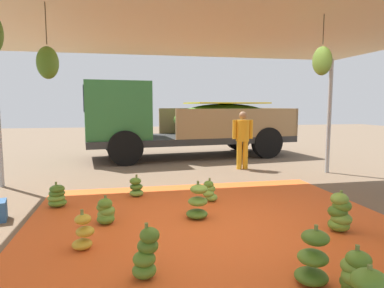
{
  "coord_description": "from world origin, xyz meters",
  "views": [
    {
      "loc": [
        -1.26,
        -4.4,
        1.71
      ],
      "look_at": [
        -0.01,
        1.82,
        0.98
      ],
      "focal_mm": 31.91,
      "sensor_mm": 36.0,
      "label": 1
    }
  ],
  "objects_px": {
    "banana_bunch_0": "(106,212)",
    "banana_bunch_6": "(198,203)",
    "cargo_truck_main": "(182,121)",
    "banana_bunch_2": "(57,196)",
    "banana_bunch_10": "(210,192)",
    "banana_bunch_12": "(340,213)",
    "banana_bunch_1": "(313,260)",
    "banana_bunch_13": "(146,254)",
    "worker_0": "(243,136)",
    "banana_bunch_7": "(136,188)",
    "banana_bunch_9": "(83,233)",
    "banana_bunch_4": "(356,277)"
  },
  "relations": [
    {
      "from": "banana_bunch_1",
      "to": "banana_bunch_9",
      "type": "distance_m",
      "value": 2.56
    },
    {
      "from": "banana_bunch_13",
      "to": "cargo_truck_main",
      "type": "distance_m",
      "value": 8.06
    },
    {
      "from": "banana_bunch_1",
      "to": "banana_bunch_7",
      "type": "relative_size",
      "value": 1.4
    },
    {
      "from": "banana_bunch_4",
      "to": "banana_bunch_6",
      "type": "xyz_separation_m",
      "value": [
        -0.87,
        2.41,
        0.02
      ]
    },
    {
      "from": "banana_bunch_1",
      "to": "cargo_truck_main",
      "type": "height_order",
      "value": "cargo_truck_main"
    },
    {
      "from": "banana_bunch_0",
      "to": "banana_bunch_13",
      "type": "relative_size",
      "value": 0.76
    },
    {
      "from": "banana_bunch_13",
      "to": "banana_bunch_0",
      "type": "bearing_deg",
      "value": 105.64
    },
    {
      "from": "banana_bunch_1",
      "to": "banana_bunch_13",
      "type": "height_order",
      "value": "banana_bunch_1"
    },
    {
      "from": "banana_bunch_7",
      "to": "banana_bunch_0",
      "type": "bearing_deg",
      "value": -109.05
    },
    {
      "from": "banana_bunch_2",
      "to": "banana_bunch_10",
      "type": "height_order",
      "value": "banana_bunch_2"
    },
    {
      "from": "banana_bunch_0",
      "to": "banana_bunch_4",
      "type": "relative_size",
      "value": 0.82
    },
    {
      "from": "banana_bunch_6",
      "to": "banana_bunch_10",
      "type": "bearing_deg",
      "value": 64.64
    },
    {
      "from": "banana_bunch_10",
      "to": "banana_bunch_0",
      "type": "bearing_deg",
      "value": -154.81
    },
    {
      "from": "banana_bunch_9",
      "to": "worker_0",
      "type": "distance_m",
      "value": 5.84
    },
    {
      "from": "banana_bunch_2",
      "to": "banana_bunch_13",
      "type": "height_order",
      "value": "banana_bunch_13"
    },
    {
      "from": "banana_bunch_1",
      "to": "worker_0",
      "type": "bearing_deg",
      "value": 76.61
    },
    {
      "from": "banana_bunch_0",
      "to": "banana_bunch_10",
      "type": "distance_m",
      "value": 1.94
    },
    {
      "from": "banana_bunch_7",
      "to": "cargo_truck_main",
      "type": "xyz_separation_m",
      "value": [
        1.7,
        4.74,
        1.03
      ]
    },
    {
      "from": "banana_bunch_1",
      "to": "banana_bunch_2",
      "type": "height_order",
      "value": "banana_bunch_1"
    },
    {
      "from": "banana_bunch_4",
      "to": "banana_bunch_7",
      "type": "height_order",
      "value": "banana_bunch_4"
    },
    {
      "from": "banana_bunch_4",
      "to": "banana_bunch_13",
      "type": "distance_m",
      "value": 1.92
    },
    {
      "from": "banana_bunch_10",
      "to": "worker_0",
      "type": "xyz_separation_m",
      "value": [
        1.64,
        2.87,
        0.72
      ]
    },
    {
      "from": "worker_0",
      "to": "banana_bunch_0",
      "type": "bearing_deg",
      "value": -132.58
    },
    {
      "from": "banana_bunch_13",
      "to": "worker_0",
      "type": "height_order",
      "value": "worker_0"
    },
    {
      "from": "banana_bunch_6",
      "to": "cargo_truck_main",
      "type": "xyz_separation_m",
      "value": [
        0.83,
        6.18,
        0.96
      ]
    },
    {
      "from": "banana_bunch_13",
      "to": "banana_bunch_12",
      "type": "bearing_deg",
      "value": 15.7
    },
    {
      "from": "banana_bunch_9",
      "to": "cargo_truck_main",
      "type": "xyz_separation_m",
      "value": [
        2.4,
        7.0,
        1.0
      ]
    },
    {
      "from": "banana_bunch_0",
      "to": "banana_bunch_1",
      "type": "xyz_separation_m",
      "value": [
        2.01,
        -2.11,
        0.06
      ]
    },
    {
      "from": "cargo_truck_main",
      "to": "banana_bunch_4",
      "type": "bearing_deg",
      "value": -89.74
    },
    {
      "from": "banana_bunch_9",
      "to": "banana_bunch_13",
      "type": "relative_size",
      "value": 0.87
    },
    {
      "from": "banana_bunch_0",
      "to": "banana_bunch_6",
      "type": "relative_size",
      "value": 0.73
    },
    {
      "from": "worker_0",
      "to": "banana_bunch_7",
      "type": "bearing_deg",
      "value": -141.84
    },
    {
      "from": "banana_bunch_1",
      "to": "banana_bunch_12",
      "type": "xyz_separation_m",
      "value": [
        1.11,
        1.18,
        0.01
      ]
    },
    {
      "from": "banana_bunch_9",
      "to": "banana_bunch_10",
      "type": "distance_m",
      "value": 2.59
    },
    {
      "from": "banana_bunch_9",
      "to": "worker_0",
      "type": "xyz_separation_m",
      "value": [
        3.61,
        4.54,
        0.7
      ]
    },
    {
      "from": "banana_bunch_6",
      "to": "banana_bunch_9",
      "type": "relative_size",
      "value": 1.18
    },
    {
      "from": "banana_bunch_0",
      "to": "banana_bunch_1",
      "type": "distance_m",
      "value": 2.92
    },
    {
      "from": "banana_bunch_2",
      "to": "banana_bunch_12",
      "type": "height_order",
      "value": "banana_bunch_12"
    },
    {
      "from": "banana_bunch_0",
      "to": "banana_bunch_2",
      "type": "relative_size",
      "value": 0.98
    },
    {
      "from": "banana_bunch_0",
      "to": "cargo_truck_main",
      "type": "distance_m",
      "value": 6.6
    },
    {
      "from": "banana_bunch_6",
      "to": "banana_bunch_9",
      "type": "height_order",
      "value": "banana_bunch_6"
    },
    {
      "from": "worker_0",
      "to": "banana_bunch_10",
      "type": "bearing_deg",
      "value": -119.73
    },
    {
      "from": "banana_bunch_7",
      "to": "cargo_truck_main",
      "type": "height_order",
      "value": "cargo_truck_main"
    },
    {
      "from": "banana_bunch_2",
      "to": "cargo_truck_main",
      "type": "xyz_separation_m",
      "value": [
        3.03,
        5.13,
        1.02
      ]
    },
    {
      "from": "banana_bunch_1",
      "to": "banana_bunch_10",
      "type": "height_order",
      "value": "banana_bunch_1"
    },
    {
      "from": "banana_bunch_2",
      "to": "banana_bunch_7",
      "type": "bearing_deg",
      "value": 16.43
    },
    {
      "from": "banana_bunch_1",
      "to": "banana_bunch_9",
      "type": "height_order",
      "value": "banana_bunch_1"
    },
    {
      "from": "banana_bunch_13",
      "to": "banana_bunch_7",
      "type": "bearing_deg",
      "value": 89.66
    },
    {
      "from": "banana_bunch_1",
      "to": "worker_0",
      "type": "height_order",
      "value": "worker_0"
    },
    {
      "from": "banana_bunch_0",
      "to": "banana_bunch_12",
      "type": "bearing_deg",
      "value": -16.56
    }
  ]
}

